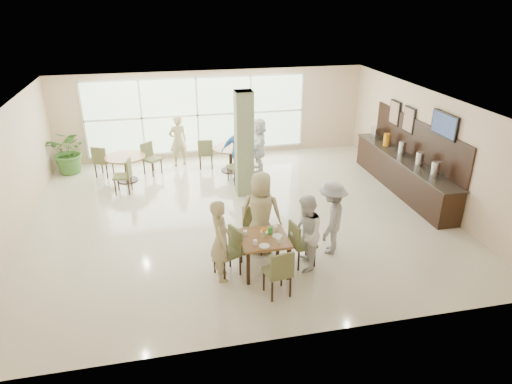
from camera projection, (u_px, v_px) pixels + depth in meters
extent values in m
plane|color=beige|center=(238.00, 214.00, 11.33)|extent=(10.00, 10.00, 0.00)
plane|color=white|center=(236.00, 102.00, 10.19)|extent=(10.00, 10.00, 0.00)
plane|color=beige|center=(213.00, 114.00, 14.78)|extent=(10.00, 0.00, 10.00)
plane|color=beige|center=(290.00, 263.00, 6.75)|extent=(10.00, 0.00, 10.00)
plane|color=beige|center=(8.00, 178.00, 9.80)|extent=(0.00, 9.00, 9.00)
plane|color=beige|center=(428.00, 147.00, 11.73)|extent=(0.00, 9.00, 9.00)
plane|color=silver|center=(198.00, 115.00, 14.66)|extent=(7.00, 0.00, 7.00)
cube|color=#70825A|center=(244.00, 144.00, 11.91)|extent=(0.45, 0.45, 2.80)
cube|color=brown|center=(264.00, 239.00, 8.76)|extent=(0.92, 0.92, 0.05)
cube|color=black|center=(248.00, 268.00, 8.50)|extent=(0.06, 0.06, 0.70)
cube|color=black|center=(288.00, 264.00, 8.65)|extent=(0.06, 0.06, 0.70)
cube|color=black|center=(241.00, 247.00, 9.19)|extent=(0.06, 0.06, 0.70)
cube|color=black|center=(278.00, 243.00, 9.34)|extent=(0.06, 0.06, 0.70)
cylinder|color=brown|center=(125.00, 157.00, 13.01)|extent=(1.15, 1.15, 0.04)
cylinder|color=black|center=(126.00, 169.00, 13.16)|extent=(0.10, 0.10, 0.71)
cylinder|color=black|center=(128.00, 180.00, 13.30)|extent=(0.60, 0.60, 0.03)
cylinder|color=brown|center=(230.00, 148.00, 13.74)|extent=(1.10, 1.10, 0.04)
cylinder|color=black|center=(231.00, 160.00, 13.89)|extent=(0.10, 0.10, 0.71)
cylinder|color=black|center=(231.00, 170.00, 14.03)|extent=(0.60, 0.60, 0.03)
cylinder|color=white|center=(279.00, 241.00, 8.55)|extent=(0.08, 0.08, 0.10)
cylinder|color=white|center=(245.00, 233.00, 8.81)|extent=(0.08, 0.08, 0.10)
cylinder|color=white|center=(276.00, 228.00, 8.98)|extent=(0.08, 0.08, 0.10)
cylinder|color=white|center=(255.00, 242.00, 8.48)|extent=(0.08, 0.08, 0.10)
cylinder|color=white|center=(264.00, 246.00, 8.45)|extent=(0.20, 0.20, 0.01)
cylinder|color=white|center=(265.00, 231.00, 8.97)|extent=(0.20, 0.20, 0.01)
cylinder|color=white|center=(277.00, 236.00, 8.79)|extent=(0.20, 0.20, 0.01)
cylinder|color=#99B27F|center=(264.00, 235.00, 8.73)|extent=(0.07, 0.07, 0.12)
sphere|color=orange|center=(265.00, 229.00, 8.69)|extent=(0.07, 0.07, 0.07)
sphere|color=orange|center=(263.00, 229.00, 8.71)|extent=(0.07, 0.07, 0.07)
sphere|color=orange|center=(263.00, 230.00, 8.66)|extent=(0.07, 0.07, 0.07)
cube|color=green|center=(270.00, 231.00, 8.84)|extent=(0.10, 0.04, 0.15)
cube|color=black|center=(402.00, 175.00, 12.50)|extent=(0.60, 4.60, 0.90)
cube|color=black|center=(405.00, 159.00, 12.31)|extent=(0.64, 4.70, 0.04)
cube|color=black|center=(417.00, 139.00, 12.15)|extent=(0.04, 4.60, 1.00)
cylinder|color=silver|center=(435.00, 170.00, 10.97)|extent=(0.20, 0.20, 0.40)
cylinder|color=silver|center=(420.00, 160.00, 11.59)|extent=(0.20, 0.20, 0.40)
cylinder|color=silver|center=(402.00, 149.00, 12.40)|extent=(0.20, 0.20, 0.40)
cylinder|color=orange|center=(386.00, 140.00, 13.21)|extent=(0.18, 0.18, 0.36)
cube|color=silver|center=(376.00, 133.00, 13.83)|extent=(0.18, 0.30, 0.36)
cube|color=black|center=(445.00, 125.00, 10.88)|extent=(0.06, 1.00, 0.58)
cube|color=#7F99CC|center=(444.00, 125.00, 10.87)|extent=(0.01, 0.92, 0.50)
cube|color=black|center=(409.00, 120.00, 12.43)|extent=(0.04, 0.55, 0.70)
cube|color=#9A5738|center=(408.00, 120.00, 12.42)|extent=(0.01, 0.47, 0.62)
cube|color=black|center=(395.00, 113.00, 13.14)|extent=(0.04, 0.55, 0.70)
cube|color=#9A5738|center=(394.00, 113.00, 13.14)|extent=(0.01, 0.47, 0.62)
imported|color=#3E712D|center=(69.00, 151.00, 13.61)|extent=(1.52, 1.52, 1.36)
imported|color=tan|center=(221.00, 240.00, 8.52)|extent=(0.40, 0.60, 1.63)
imported|color=tan|center=(261.00, 213.00, 9.41)|extent=(0.98, 0.77, 1.77)
imported|color=white|center=(306.00, 233.00, 8.84)|extent=(0.76, 0.88, 1.56)
imported|color=#9E9EA0|center=(332.00, 218.00, 9.41)|extent=(1.05, 1.18, 1.59)
imported|color=#4686D2|center=(239.00, 152.00, 13.05)|extent=(1.09, 0.76, 1.69)
imported|color=white|center=(258.00, 145.00, 13.76)|extent=(0.96, 1.62, 1.63)
imported|color=tan|center=(178.00, 141.00, 14.14)|extent=(0.67, 0.54, 1.61)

